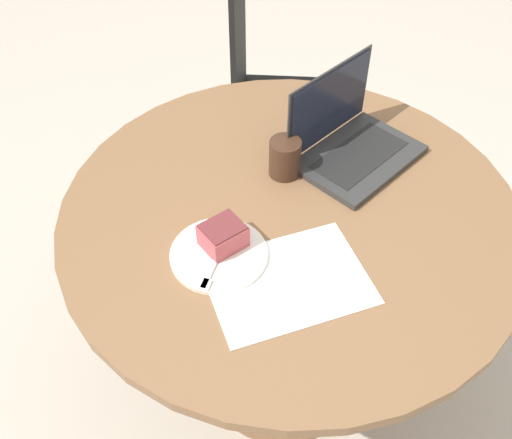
{
  "coord_description": "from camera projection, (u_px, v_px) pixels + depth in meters",
  "views": [
    {
      "loc": [
        -0.42,
        -0.93,
        1.78
      ],
      "look_at": [
        -0.1,
        -0.04,
        0.8
      ],
      "focal_mm": 42.0,
      "sensor_mm": 36.0,
      "label": 1
    }
  ],
  "objects": [
    {
      "name": "ground_plane",
      "position": [
        281.0,
        369.0,
        1.99
      ],
      "size": [
        12.0,
        12.0,
        0.0
      ],
      "primitive_type": "plane",
      "color": "#B7AD9E"
    },
    {
      "name": "paper_document",
      "position": [
        288.0,
        281.0,
        1.29
      ],
      "size": [
        0.34,
        0.25,
        0.0
      ],
      "rotation": [
        0.0,
        0.0,
        0.0
      ],
      "color": "white",
      "rests_on": "dining_table"
    },
    {
      "name": "plate",
      "position": [
        219.0,
        255.0,
        1.33
      ],
      "size": [
        0.22,
        0.22,
        0.01
      ],
      "color": "silver",
      "rests_on": "dining_table"
    },
    {
      "name": "cake_slice",
      "position": [
        223.0,
        235.0,
        1.33
      ],
      "size": [
        0.11,
        0.1,
        0.06
      ],
      "rotation": [
        0.0,
        0.0,
        3.44
      ],
      "color": "#B74C51",
      "rests_on": "plate"
    },
    {
      "name": "laptop",
      "position": [
        351.0,
        143.0,
        1.55
      ],
      "size": [
        0.38,
        0.34,
        0.23
      ],
      "rotation": [
        0.0,
        0.0,
        3.59
      ],
      "color": "#2D2D2D",
      "rests_on": "dining_table"
    },
    {
      "name": "fork",
      "position": [
        213.0,
        265.0,
        1.3
      ],
      "size": [
        0.12,
        0.15,
        0.0
      ],
      "rotation": [
        0.0,
        0.0,
        4.07
      ],
      "color": "silver",
      "rests_on": "plate"
    },
    {
      "name": "dining_table",
      "position": [
        288.0,
        254.0,
        1.57
      ],
      "size": [
        1.12,
        1.12,
        0.76
      ],
      "color": "brown",
      "rests_on": "ground_plane"
    },
    {
      "name": "chair",
      "position": [
        273.0,
        97.0,
        2.22
      ],
      "size": [
        0.55,
        0.55,
        0.97
      ],
      "rotation": [
        0.0,
        0.0,
        4.3
      ],
      "color": "black",
      "rests_on": "ground_plane"
    },
    {
      "name": "coffee_glass",
      "position": [
        285.0,
        158.0,
        1.5
      ],
      "size": [
        0.08,
        0.08,
        0.1
      ],
      "color": "#3D2619",
      "rests_on": "dining_table"
    }
  ]
}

